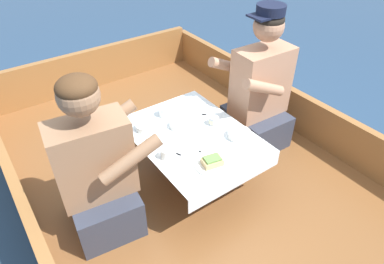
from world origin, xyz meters
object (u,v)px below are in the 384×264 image
object	(u,v)px
person_port	(97,173)
person_starboard	(259,93)
sandwich	(212,161)
coffee_cup_port	(165,111)
coffee_cup_starboard	(166,153)
tin_can	(214,121)

from	to	relation	value
person_port	person_starboard	world-z (taller)	person_starboard
person_port	sandwich	distance (m)	0.63
person_starboard	coffee_cup_port	size ratio (longest dim) A/B	9.69
person_port	coffee_cup_port	distance (m)	0.67
coffee_cup_port	sandwich	bearing A→B (deg)	-94.77
person_starboard	coffee_cup_port	bearing A→B (deg)	-15.73
coffee_cup_port	person_starboard	bearing A→B (deg)	-18.39
coffee_cup_starboard	sandwich	bearing A→B (deg)	-49.83
tin_can	sandwich	bearing A→B (deg)	-129.78
person_starboard	coffee_cup_starboard	world-z (taller)	person_starboard
sandwich	tin_can	world-z (taller)	sandwich
person_starboard	sandwich	world-z (taller)	person_starboard
sandwich	tin_can	bearing A→B (deg)	50.22
person_starboard	coffee_cup_starboard	bearing A→B (deg)	12.47
person_port	tin_can	distance (m)	0.81
person_starboard	person_port	bearing A→B (deg)	5.56
coffee_cup_port	coffee_cup_starboard	bearing A→B (deg)	-120.83
sandwich	coffee_cup_port	size ratio (longest dim) A/B	1.14
person_port	sandwich	xyz separation A→B (m)	(0.56, -0.29, 0.01)
person_port	coffee_cup_starboard	size ratio (longest dim) A/B	10.79
person_starboard	coffee_cup_starboard	xyz separation A→B (m)	(-0.88, -0.15, -0.02)
sandwich	tin_can	size ratio (longest dim) A/B	1.83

